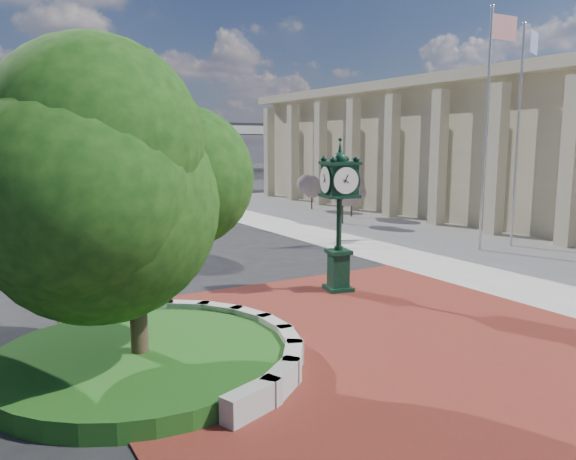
{
  "coord_description": "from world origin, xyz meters",
  "views": [
    {
      "loc": [
        -7.99,
        -11.18,
        4.71
      ],
      "look_at": [
        -0.53,
        1.5,
        2.4
      ],
      "focal_mm": 35.0,
      "sensor_mm": 36.0,
      "label": 1
    }
  ],
  "objects_px": {
    "street_lamp_near": "(159,142)",
    "street_lamp_far": "(38,129)",
    "flagpole_b": "(518,134)",
    "post_clock": "(339,210)",
    "parked_car": "(111,187)",
    "flagpole_a": "(486,128)"
  },
  "relations": [
    {
      "from": "parked_car",
      "to": "flagpole_b",
      "type": "relative_size",
      "value": 0.44
    },
    {
      "from": "parked_car",
      "to": "post_clock",
      "type": "bearing_deg",
      "value": -75.18
    },
    {
      "from": "parked_car",
      "to": "flagpole_a",
      "type": "bearing_deg",
      "value": -60.41
    },
    {
      "from": "street_lamp_near",
      "to": "street_lamp_far",
      "type": "height_order",
      "value": "street_lamp_far"
    },
    {
      "from": "flagpole_b",
      "to": "street_lamp_far",
      "type": "distance_m",
      "value": 41.6
    },
    {
      "from": "post_clock",
      "to": "street_lamp_near",
      "type": "height_order",
      "value": "street_lamp_near"
    },
    {
      "from": "flagpole_b",
      "to": "street_lamp_far",
      "type": "bearing_deg",
      "value": 111.19
    },
    {
      "from": "post_clock",
      "to": "flagpole_b",
      "type": "height_order",
      "value": "flagpole_b"
    },
    {
      "from": "post_clock",
      "to": "street_lamp_near",
      "type": "bearing_deg",
      "value": 87.91
    },
    {
      "from": "parked_car",
      "to": "street_lamp_near",
      "type": "height_order",
      "value": "street_lamp_near"
    },
    {
      "from": "post_clock",
      "to": "parked_car",
      "type": "height_order",
      "value": "post_clock"
    },
    {
      "from": "street_lamp_near",
      "to": "flagpole_b",
      "type": "bearing_deg",
      "value": -59.33
    },
    {
      "from": "street_lamp_near",
      "to": "street_lamp_far",
      "type": "xyz_separation_m",
      "value": [
        -4.43,
        20.9,
        1.11
      ]
    },
    {
      "from": "flagpole_a",
      "to": "flagpole_b",
      "type": "distance_m",
      "value": 2.09
    },
    {
      "from": "post_clock",
      "to": "street_lamp_near",
      "type": "relative_size",
      "value": 0.59
    },
    {
      "from": "post_clock",
      "to": "flagpole_b",
      "type": "xyz_separation_m",
      "value": [
        11.34,
        2.37,
        2.43
      ]
    },
    {
      "from": "post_clock",
      "to": "street_lamp_far",
      "type": "distance_m",
      "value": 41.44
    },
    {
      "from": "flagpole_b",
      "to": "street_lamp_far",
      "type": "height_order",
      "value": "street_lamp_far"
    },
    {
      "from": "parked_car",
      "to": "street_lamp_far",
      "type": "xyz_separation_m",
      "value": [
        -5.29,
        3.71,
        5.09
      ]
    },
    {
      "from": "flagpole_a",
      "to": "flagpole_b",
      "type": "bearing_deg",
      "value": 0.12
    },
    {
      "from": "flagpole_a",
      "to": "street_lamp_near",
      "type": "relative_size",
      "value": 1.28
    },
    {
      "from": "street_lamp_near",
      "to": "parked_car",
      "type": "bearing_deg",
      "value": 87.15
    }
  ]
}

